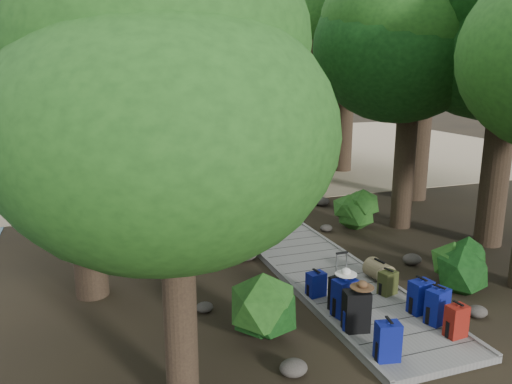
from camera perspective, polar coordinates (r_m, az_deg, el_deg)
name	(u,v)px	position (r m, az deg, el deg)	size (l,w,h in m)	color
ground	(303,258)	(11.98, 5.41, -7.50)	(120.00, 120.00, 0.00)	black
sand_beach	(176,154)	(26.88, -9.12, 4.31)	(40.00, 22.00, 0.02)	tan
boardwalk	(287,242)	(12.81, 3.53, -5.74)	(2.00, 12.00, 0.12)	slate
backpack_left_a	(388,339)	(7.94, 14.83, -15.97)	(0.35, 0.25, 0.66)	#0D0A7E
backpack_left_b	(356,309)	(8.59, 11.39, -12.96)	(0.42, 0.30, 0.77)	black
backpack_left_c	(345,296)	(9.04, 10.10, -11.57)	(0.40, 0.29, 0.75)	#0D0A7E
backpack_left_d	(316,283)	(9.74, 6.89, -10.28)	(0.34, 0.24, 0.52)	#0D0A7E
backpack_right_a	(456,319)	(8.91, 21.93, -13.36)	(0.33, 0.24, 0.59)	maroon
backpack_right_b	(437,304)	(9.21, 20.03, -11.97)	(0.38, 0.26, 0.68)	#0D0A7E
backpack_right_c	(420,295)	(9.49, 18.29, -11.12)	(0.39, 0.27, 0.66)	#0D0A7E
backpack_right_d	(388,282)	(10.07, 14.84, -9.86)	(0.33, 0.24, 0.51)	#363817
duffel_right_khaki	(379,271)	(10.69, 13.88, -8.73)	(0.39, 0.59, 0.39)	olive
suitcase_on_boardwalk	(340,292)	(9.29, 9.60, -11.25)	(0.41, 0.22, 0.63)	black
lone_suitcase_on_sand	(219,177)	(19.33, -4.23, 1.73)	(0.38, 0.22, 0.60)	black
hat_brown	(362,284)	(8.41, 12.05, -10.25)	(0.39, 0.39, 0.12)	#51351E
hat_white	(346,271)	(8.93, 10.26, -8.86)	(0.39, 0.39, 0.13)	silver
kayak	(109,182)	(19.93, -16.44, 1.09)	(0.61, 2.80, 0.28)	#9D340D
sun_lounger	(281,161)	(22.58, 2.86, 3.52)	(0.62, 1.93, 0.62)	silver
tree_right_b	(509,50)	(13.48, 26.98, 14.28)	(5.37, 5.37, 9.59)	black
tree_right_c	(410,79)	(14.19, 17.22, 12.21)	(4.73, 4.73, 8.19)	black
tree_right_d	(427,20)	(17.72, 18.95, 18.12)	(6.44, 6.44, 11.80)	black
tree_right_e	(319,65)	(19.53, 7.26, 14.25)	(5.04, 5.04, 9.08)	black
tree_right_f	(347,44)	(22.09, 10.41, 16.29)	(6.04, 6.04, 10.79)	black
tree_left_a	(175,181)	(5.98, -9.26, 1.22)	(3.66, 3.66, 6.10)	black
tree_left_b	(73,57)	(9.68, -20.18, 14.29)	(5.06, 5.06, 9.11)	black
tree_left_c	(130,83)	(13.77, -14.22, 11.99)	(4.61, 4.61, 8.01)	black
tree_back_a	(153,71)	(24.68, -11.70, 13.38)	(4.96, 4.96, 8.59)	black
tree_back_b	(214,51)	(27.19, -4.80, 15.80)	(5.97, 5.97, 10.67)	black
tree_back_c	(266,70)	(28.01, 1.20, 13.80)	(4.85, 4.85, 8.73)	black
tree_back_d	(68,86)	(24.45, -20.69, 11.29)	(4.39, 4.39, 7.31)	black
palm_right_a	(320,94)	(17.60, 7.33, 11.02)	(4.14, 4.14, 7.05)	#163D11
palm_right_b	(307,66)	(23.25, 5.82, 14.09)	(4.66, 4.66, 9.00)	#163D11
palm_right_c	(232,90)	(23.92, -2.71, 11.55)	(4.30, 4.30, 6.85)	#163D11
palm_left_a	(87,83)	(16.59, -18.71, 11.68)	(4.95, 4.95, 7.87)	#163D11
rock_left_a	(293,368)	(7.71, 4.31, -19.40)	(0.42, 0.38, 0.23)	#4C473F
rock_left_b	(205,307)	(9.46, -5.90, -12.96)	(0.32, 0.29, 0.18)	#4C473F
rock_left_c	(245,254)	(11.73, -1.28, -7.05)	(0.60, 0.54, 0.33)	#4C473F
rock_left_d	(187,225)	(14.22, -7.91, -3.78)	(0.29, 0.27, 0.16)	#4C473F
rock_right_a	(477,312)	(10.05, 23.97, -12.38)	(0.37, 0.33, 0.20)	#4C473F
rock_right_b	(412,259)	(12.06, 17.41, -7.34)	(0.44, 0.39, 0.24)	#4C473F
rock_right_c	(326,228)	(13.92, 8.03, -4.10)	(0.35, 0.31, 0.19)	#4C473F
rock_right_d	(322,201)	(16.53, 7.53, -1.06)	(0.51, 0.46, 0.28)	#4C473F
shrub_left_a	(257,311)	(8.30, 0.10, -13.49)	(1.18, 1.18, 1.06)	#1C4615
shrub_left_b	(219,235)	(12.35, -4.20, -4.90)	(0.86, 0.86, 0.78)	#1C4615
shrub_left_c	(156,197)	(15.32, -11.34, -0.62)	(1.34, 1.34, 1.20)	#1C4615
shrub_right_a	(459,263)	(11.04, 22.19, -7.57)	(1.13, 1.13, 1.01)	#1C4615
shrub_right_b	(356,207)	(14.17, 11.31, -1.74)	(1.36, 1.36, 1.22)	#1C4615
shrub_right_c	(297,186)	(17.46, 4.69, 0.71)	(0.90, 0.90, 0.81)	#1C4615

